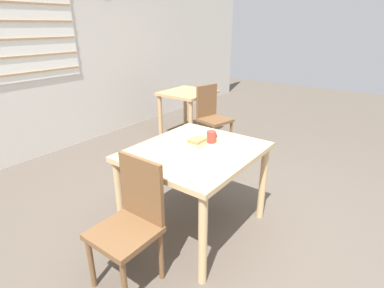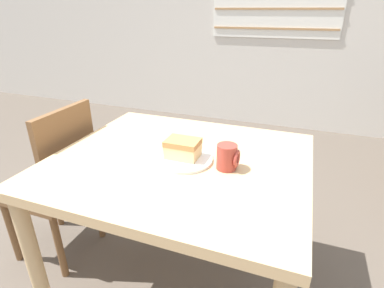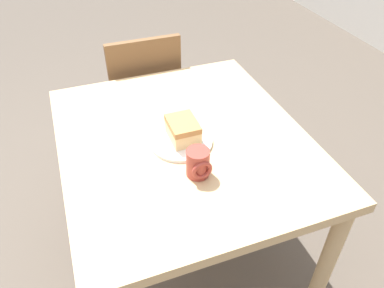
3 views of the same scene
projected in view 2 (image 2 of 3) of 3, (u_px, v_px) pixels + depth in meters
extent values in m
cube|color=#AD7F51|center=(273.00, 29.00, 3.21)|extent=(1.32, 0.01, 0.02)
cube|color=#AD7F51|center=(275.00, 9.00, 3.13)|extent=(1.32, 0.01, 0.02)
cube|color=tan|center=(180.00, 162.00, 1.24)|extent=(1.03, 0.90, 0.04)
cylinder|color=tan|center=(36.00, 268.00, 1.20)|extent=(0.06, 0.06, 0.69)
cylinder|color=tan|center=(137.00, 174.00, 1.88)|extent=(0.06, 0.06, 0.69)
cylinder|color=tan|center=(291.00, 204.00, 1.58)|extent=(0.06, 0.06, 0.69)
cube|color=brown|center=(50.00, 188.00, 1.61)|extent=(0.38, 0.38, 0.04)
cylinder|color=brown|center=(56.00, 199.00, 1.89)|extent=(0.04, 0.04, 0.39)
cylinder|color=brown|center=(12.00, 231.00, 1.61)|extent=(0.04, 0.04, 0.39)
cylinder|color=brown|center=(99.00, 210.00, 1.79)|extent=(0.04, 0.04, 0.39)
cylinder|color=brown|center=(59.00, 247.00, 1.51)|extent=(0.04, 0.04, 0.39)
cube|color=brown|center=(69.00, 153.00, 1.46)|extent=(0.03, 0.36, 0.44)
cylinder|color=white|center=(184.00, 159.00, 1.21)|extent=(0.23, 0.23, 0.01)
cube|color=#E5CC89|center=(183.00, 151.00, 1.20)|extent=(0.13, 0.10, 0.05)
cube|color=#B27F47|center=(183.00, 142.00, 1.19)|extent=(0.13, 0.10, 0.02)
cylinder|color=#9E382D|center=(227.00, 157.00, 1.13)|extent=(0.08, 0.08, 0.10)
torus|color=#9E382D|center=(237.00, 159.00, 1.12)|extent=(0.01, 0.07, 0.07)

